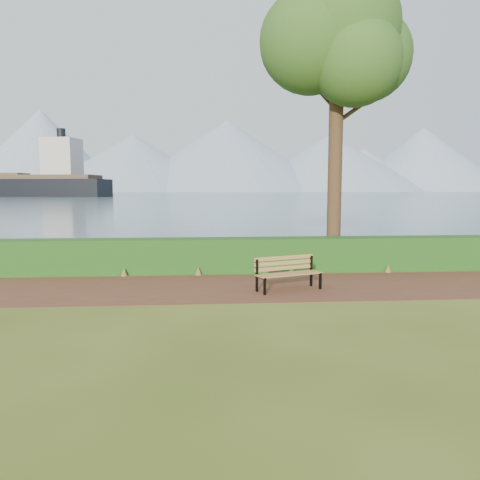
{
  "coord_description": "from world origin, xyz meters",
  "views": [
    {
      "loc": [
        -0.93,
        -11.22,
        2.47
      ],
      "look_at": [
        0.03,
        1.2,
        1.1
      ],
      "focal_mm": 35.0,
      "sensor_mm": 36.0,
      "label": 1
    }
  ],
  "objects": [
    {
      "name": "hedge",
      "position": [
        0.0,
        2.6,
        0.5
      ],
      "size": [
        32.0,
        0.85,
        1.0
      ],
      "primitive_type": "cube",
      "color": "#144112",
      "rests_on": "ground"
    },
    {
      "name": "path",
      "position": [
        0.0,
        0.3,
        0.01
      ],
      "size": [
        40.0,
        3.4,
        0.01
      ],
      "primitive_type": "cube",
      "color": "#512B1B",
      "rests_on": "ground"
    },
    {
      "name": "water",
      "position": [
        0.0,
        260.0,
        0.01
      ],
      "size": [
        700.0,
        510.0,
        0.0
      ],
      "primitive_type": "cube",
      "color": "#415969",
      "rests_on": "ground"
    },
    {
      "name": "mountains",
      "position": [
        -9.17,
        406.05,
        27.7
      ],
      "size": [
        585.0,
        190.0,
        70.0
      ],
      "color": "#8397AF",
      "rests_on": "ground"
    },
    {
      "name": "bench",
      "position": [
        1.09,
        -0.1,
        0.48
      ],
      "size": [
        1.71,
        1.02,
        0.83
      ],
      "rotation": [
        0.0,
        0.0,
        0.36
      ],
      "color": "black",
      "rests_on": "ground"
    },
    {
      "name": "tree",
      "position": [
        3.17,
        3.26,
        7.03
      ],
      "size": [
        4.84,
        3.96,
        9.46
      ],
      "rotation": [
        0.0,
        0.0,
        -0.0
      ],
      "color": "#3E2819",
      "rests_on": "ground"
    },
    {
      "name": "ground",
      "position": [
        0.0,
        0.0,
        0.0
      ],
      "size": [
        140.0,
        140.0,
        0.0
      ],
      "primitive_type": "plane",
      "color": "#445418",
      "rests_on": "ground"
    }
  ]
}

